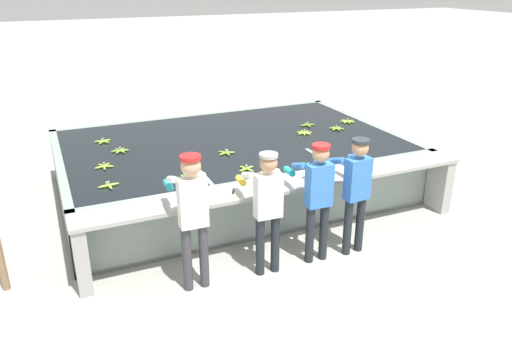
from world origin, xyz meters
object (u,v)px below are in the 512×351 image
object	(u,v)px
banana_bunch_floating_2	(185,178)
banana_bunch_floating_9	(336,128)
worker_3	(355,185)
knife_1	(274,186)
worker_0	(192,209)
banana_bunch_floating_10	(226,153)
banana_bunch_floating_4	(109,185)
worker_2	(317,192)
banana_bunch_floating_6	(308,125)
banana_bunch_floating_5	(120,151)
banana_bunch_floating_3	(347,121)
banana_bunch_floating_7	(304,133)
knife_0	(234,189)
banana_bunch_floating_1	(246,169)
banana_bunch_floating_8	(104,166)
worker_1	(267,202)
banana_bunch_floating_0	(103,141)

from	to	relation	value
banana_bunch_floating_2	banana_bunch_floating_9	xyz separation A→B (m)	(3.13, 1.16, 0.00)
worker_3	knife_1	bearing A→B (deg)	150.26
worker_0	knife_1	bearing A→B (deg)	20.34
banana_bunch_floating_2	banana_bunch_floating_10	size ratio (longest dim) A/B	1.02
banana_bunch_floating_4	banana_bunch_floating_9	world-z (taller)	same
worker_2	banana_bunch_floating_6	bearing A→B (deg)	62.91
banana_bunch_floating_5	worker_3	bearing A→B (deg)	-47.43
banana_bunch_floating_3	banana_bunch_floating_5	size ratio (longest dim) A/B	0.99
banana_bunch_floating_7	knife_0	size ratio (longest dim) A/B	0.86
worker_3	banana_bunch_floating_1	size ratio (longest dim) A/B	5.80
banana_bunch_floating_1	banana_bunch_floating_8	xyz separation A→B (m)	(-1.83, 0.91, -0.00)
banana_bunch_floating_8	banana_bunch_floating_10	bearing A→B (deg)	-5.03
worker_1	worker_3	world-z (taller)	worker_3
banana_bunch_floating_3	banana_bunch_floating_10	size ratio (longest dim) A/B	1.01
banana_bunch_floating_8	banana_bunch_floating_10	distance (m)	1.81
banana_bunch_floating_2	worker_3	bearing A→B (deg)	-32.95
knife_0	banana_bunch_floating_5	bearing A→B (deg)	116.95
banana_bunch_floating_2	banana_bunch_floating_0	bearing A→B (deg)	110.55
banana_bunch_floating_9	banana_bunch_floating_10	size ratio (longest dim) A/B	1.02
banana_bunch_floating_10	worker_2	bearing A→B (deg)	-76.21
banana_bunch_floating_3	banana_bunch_floating_8	xyz separation A→B (m)	(-4.50, -0.58, 0.00)
banana_bunch_floating_0	banana_bunch_floating_1	distance (m)	2.69
banana_bunch_floating_6	banana_bunch_floating_8	distance (m)	3.76
banana_bunch_floating_1	banana_bunch_floating_8	size ratio (longest dim) A/B	0.99
worker_2	worker_1	bearing A→B (deg)	-179.33
banana_bunch_floating_1	banana_bunch_floating_6	xyz separation A→B (m)	(1.88, 1.58, 0.00)
banana_bunch_floating_1	banana_bunch_floating_5	xyz separation A→B (m)	(-1.50, 1.51, -0.00)
banana_bunch_floating_1	banana_bunch_floating_7	bearing A→B (deg)	36.70
banana_bunch_floating_5	banana_bunch_floating_6	size ratio (longest dim) A/B	1.00
worker_1	banana_bunch_floating_0	bearing A→B (deg)	113.53
banana_bunch_floating_8	banana_bunch_floating_2	bearing A→B (deg)	-43.88
banana_bunch_floating_0	banana_bunch_floating_1	xyz separation A→B (m)	(1.68, -2.10, 0.00)
worker_0	knife_1	world-z (taller)	worker_0
worker_1	knife_1	world-z (taller)	worker_1
banana_bunch_floating_1	banana_bunch_floating_2	size ratio (longest dim) A/B	0.97
banana_bunch_floating_0	banana_bunch_floating_3	xyz separation A→B (m)	(4.35, -0.61, -0.00)
banana_bunch_floating_9	banana_bunch_floating_2	bearing A→B (deg)	-159.64
banana_bunch_floating_4	banana_bunch_floating_5	xyz separation A→B (m)	(0.37, 1.34, -0.00)
banana_bunch_floating_5	banana_bunch_floating_7	size ratio (longest dim) A/B	1.01
banana_bunch_floating_0	banana_bunch_floating_6	world-z (taller)	same
worker_2	banana_bunch_floating_1	world-z (taller)	worker_2
banana_bunch_floating_10	knife_1	size ratio (longest dim) A/B	0.86
worker_1	knife_1	xyz separation A→B (m)	(0.34, 0.50, -0.04)
knife_0	knife_1	xyz separation A→B (m)	(0.53, -0.10, 0.00)
banana_bunch_floating_4	banana_bunch_floating_8	world-z (taller)	same
worker_1	banana_bunch_floating_9	xyz separation A→B (m)	(2.48, 2.38, -0.04)
worker_0	banana_bunch_floating_2	size ratio (longest dim) A/B	5.89
knife_0	banana_bunch_floating_0	bearing A→B (deg)	114.84
banana_bunch_floating_2	banana_bunch_floating_4	bearing A→B (deg)	170.99
banana_bunch_floating_3	banana_bunch_floating_10	distance (m)	2.79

